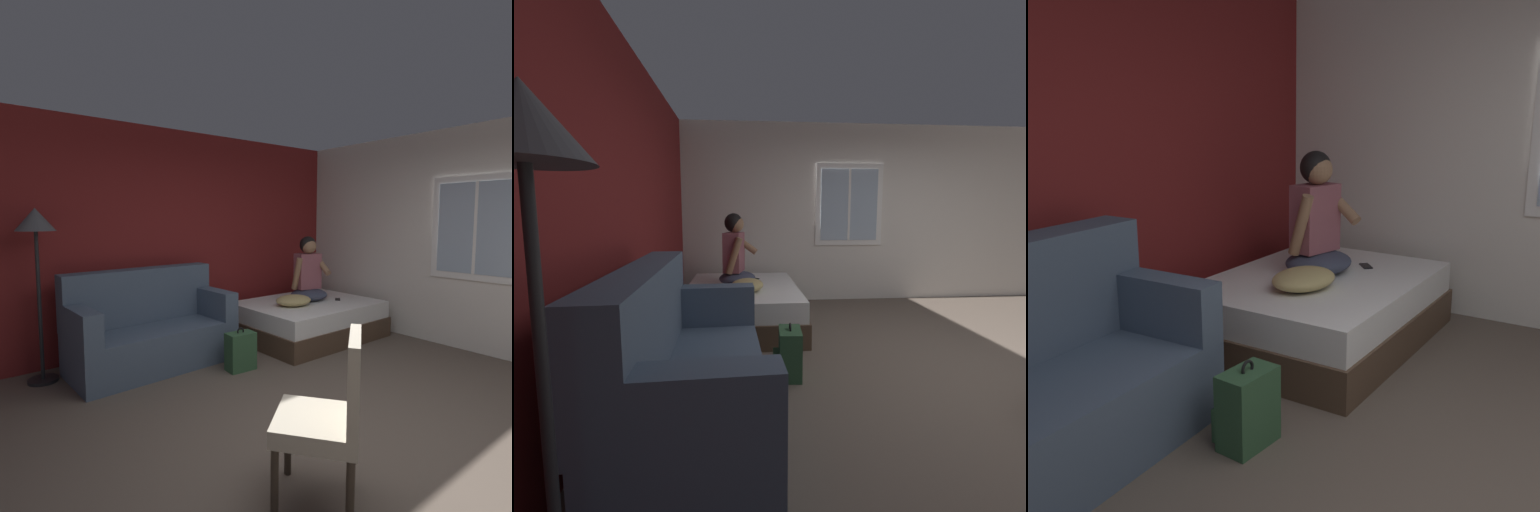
{
  "view_description": "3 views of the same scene",
  "coord_description": "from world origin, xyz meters",
  "views": [
    {
      "loc": [
        -2.25,
        -1.65,
        1.6
      ],
      "look_at": [
        0.46,
        1.75,
        1.19
      ],
      "focal_mm": 28.0,
      "sensor_mm": 36.0,
      "label": 1
    },
    {
      "loc": [
        -2.51,
        2.04,
        1.34
      ],
      "look_at": [
        0.99,
        1.76,
        0.91
      ],
      "focal_mm": 24.0,
      "sensor_mm": 36.0,
      "label": 2
    },
    {
      "loc": [
        -1.99,
        0.05,
        1.65
      ],
      "look_at": [
        0.98,
        1.96,
        0.77
      ],
      "focal_mm": 42.0,
      "sensor_mm": 36.0,
      "label": 3
    }
  ],
  "objects": [
    {
      "name": "wall_back_accent",
      "position": [
        0.0,
        3.01,
        1.35
      ],
      "size": [
        10.39,
        0.16,
        2.7
      ],
      "primitive_type": "cube",
      "color": "maroon",
      "rests_on": "ground"
    },
    {
      "name": "bed",
      "position": [
        1.6,
        2.05,
        0.24
      ],
      "size": [
        1.82,
        1.36,
        0.48
      ],
      "color": "#4C3828",
      "rests_on": "ground"
    },
    {
      "name": "backpack",
      "position": [
        0.18,
        1.67,
        0.19
      ],
      "size": [
        0.31,
        0.25,
        0.46
      ],
      "color": "#2D5133",
      "rests_on": "ground"
    },
    {
      "name": "side_chair",
      "position": [
        -0.62,
        -0.25,
        0.53
      ],
      "size": [
        0.64,
        0.64,
        0.98
      ],
      "color": "#382D23",
      "rests_on": "ground"
    },
    {
      "name": "cell_phone",
      "position": [
        2.02,
        1.89,
        0.48
      ],
      "size": [
        0.15,
        0.15,
        0.01
      ],
      "primitive_type": "cube",
      "rotation": [
        0.0,
        0.0,
        2.29
      ],
      "color": "black",
      "rests_on": "bed"
    },
    {
      "name": "ground_plane",
      "position": [
        0.0,
        0.0,
        0.0
      ],
      "size": [
        40.0,
        40.0,
        0.0
      ],
      "primitive_type": "plane",
      "color": "brown"
    },
    {
      "name": "floor_lamp",
      "position": [
        -1.52,
        2.62,
        1.43
      ],
      "size": [
        0.36,
        0.36,
        1.7
      ],
      "color": "black",
      "rests_on": "ground"
    },
    {
      "name": "couch",
      "position": [
        -0.5,
        2.39,
        0.39
      ],
      "size": [
        1.74,
        0.9,
        1.04
      ],
      "color": "#47566B",
      "rests_on": "ground"
    },
    {
      "name": "throw_pillow",
      "position": [
        1.27,
        1.99,
        0.55
      ],
      "size": [
        0.54,
        0.44,
        0.14
      ],
      "primitive_type": "ellipsoid",
      "rotation": [
        0.0,
        0.0,
        -0.19
      ],
      "color": "tan",
      "rests_on": "bed"
    },
    {
      "name": "person_seated",
      "position": [
        1.67,
        2.12,
        0.84
      ],
      "size": [
        0.6,
        0.54,
        0.88
      ],
      "color": "#383D51",
      "rests_on": "bed"
    }
  ]
}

